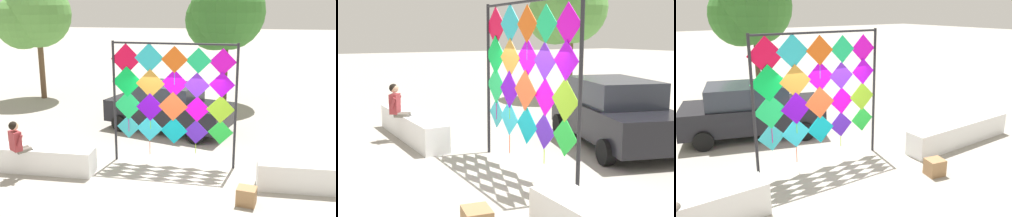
{
  "view_description": "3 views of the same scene",
  "coord_description": "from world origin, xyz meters",
  "views": [
    {
      "loc": [
        1.45,
        -9.96,
        4.51
      ],
      "look_at": [
        -0.22,
        0.26,
        1.75
      ],
      "focal_mm": 43.14,
      "sensor_mm": 36.0,
      "label": 1
    },
    {
      "loc": [
        6.82,
        -3.85,
        2.78
      ],
      "look_at": [
        -0.09,
        0.21,
        1.38
      ],
      "focal_mm": 45.06,
      "sensor_mm": 36.0,
      "label": 2
    },
    {
      "loc": [
        -4.34,
        -6.48,
        3.98
      ],
      "look_at": [
        0.11,
        -0.0,
        1.66
      ],
      "focal_mm": 36.61,
      "sensor_mm": 36.0,
      "label": 3
    }
  ],
  "objects": [
    {
      "name": "parked_car",
      "position": [
        -0.83,
        3.82,
        0.86
      ],
      "size": [
        4.71,
        3.11,
        1.69
      ],
      "color": "black",
      "rests_on": "ground"
    },
    {
      "name": "plaza_ledge_left",
      "position": [
        -4.08,
        -0.41,
        0.34
      ],
      "size": [
        3.89,
        0.62,
        0.68
      ],
      "primitive_type": "cube",
      "color": "white",
      "rests_on": "ground"
    },
    {
      "name": "tree_broadleaf",
      "position": [
        -7.69,
        7.62,
        3.82
      ],
      "size": [
        3.35,
        3.13,
        5.48
      ],
      "color": "brown",
      "rests_on": "ground"
    },
    {
      "name": "seated_vendor",
      "position": [
        -4.0,
        -0.75,
        0.9
      ],
      "size": [
        0.68,
        0.74,
        1.53
      ],
      "color": "#666056",
      "rests_on": "ground"
    },
    {
      "name": "ground",
      "position": [
        0.0,
        0.0,
        0.0
      ],
      "size": [
        120.0,
        120.0,
        0.0
      ],
      "primitive_type": "plane",
      "color": "#9E998E"
    },
    {
      "name": "kite_display_rack",
      "position": [
        -0.21,
        0.71,
        2.06
      ],
      "size": [
        3.5,
        0.19,
        3.47
      ],
      "color": "#232328",
      "rests_on": "ground"
    }
  ]
}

